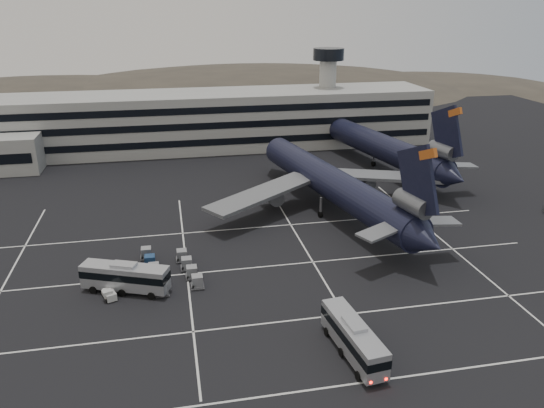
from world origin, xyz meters
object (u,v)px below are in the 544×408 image
at_px(bus_far, 125,276).
at_px(uld_cluster, 170,269).
at_px(trijet_main, 334,184).
at_px(bus_near, 353,337).

xyz_separation_m(bus_far, uld_cluster, (5.61, 3.55, -1.38)).
height_order(trijet_main, bus_near, trijet_main).
relative_size(bus_far, uld_cluster, 0.88).
distance_m(trijet_main, uld_cluster, 34.36).
distance_m(trijet_main, bus_near, 41.17).
bearing_deg(bus_near, bus_far, 136.71).
xyz_separation_m(bus_near, bus_far, (-24.30, 18.30, 0.02)).
distance_m(bus_far, uld_cluster, 6.78).
distance_m(bus_near, bus_far, 30.42).
bearing_deg(bus_far, uld_cluster, -35.41).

